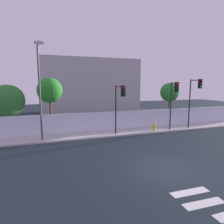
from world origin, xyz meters
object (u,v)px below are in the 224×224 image
Objects in this scene: traffic_light_left at (120,99)px; traffic_light_center at (174,96)px; street_lamp_curbside at (40,86)px; traffic_light_right at (195,93)px; fire_hydrant at (154,126)px; roadside_tree_leftmost at (8,101)px; roadside_tree_midleft at (50,91)px; roadside_tree_midright at (170,92)px.

traffic_light_center is (5.60, 0.17, 0.19)m from traffic_light_left.
traffic_light_right is at bearing -2.30° from street_lamp_curbside.
fire_hydrant is (3.96, 0.82, -2.83)m from traffic_light_left.
roadside_tree_leftmost is 3.70m from roadside_tree_midleft.
roadside_tree_midright reaches higher than fire_hydrant.
traffic_light_center is at bearing -13.77° from roadside_tree_leftmost.
roadside_tree_midleft is (-5.66, 3.81, 0.68)m from traffic_light_left.
fire_hydrant is 13.81m from roadside_tree_leftmost.
traffic_light_left is 0.88× the size of traffic_light_right.
traffic_light_left is 8.57m from roadside_tree_midright.
roadside_tree_midright is at bearing 38.99° from fire_hydrant.
roadside_tree_midright reaches higher than traffic_light_left.
traffic_light_center is at bearing -119.55° from roadside_tree_midright.
traffic_light_center is 3.50m from fire_hydrant.
fire_hydrant is 0.17× the size of roadside_tree_midright.
traffic_light_left is at bearing -22.39° from roadside_tree_leftmost.
fire_hydrant is at bearing -17.31° from roadside_tree_midleft.
roadside_tree_midleft reaches higher than fire_hydrant.
traffic_light_right is 0.67× the size of street_lamp_curbside.
roadside_tree_midright is (14.09, 3.09, -0.83)m from street_lamp_curbside.
fire_hydrant is at bearing 158.59° from traffic_light_center.
roadside_tree_midleft is at bearing 146.02° from traffic_light_left.
traffic_light_right is 14.49m from street_lamp_curbside.
roadside_tree_leftmost is at bearing -180.00° from roadside_tree_midright.
traffic_light_left is at bearing -6.42° from street_lamp_curbside.
traffic_light_left is 8.05m from traffic_light_right.
traffic_light_left is 6.86m from roadside_tree_midleft.
traffic_light_center is 15.31m from roadside_tree_leftmost.
roadside_tree_midright is at bearing 26.46° from traffic_light_left.
roadside_tree_midright is at bearing 12.37° from street_lamp_curbside.
traffic_light_right is (8.04, 0.14, 0.40)m from traffic_light_left.
roadside_tree_midleft is at bearing -180.00° from roadside_tree_midright.
roadside_tree_midleft reaches higher than traffic_light_right.
traffic_light_right is (2.43, -0.03, 0.20)m from traffic_light_center.
traffic_light_right is at bearing -9.39° from fire_hydrant.
traffic_light_left reaches higher than fire_hydrant.
traffic_light_right reaches higher than traffic_light_center.
traffic_light_left is 0.84× the size of roadside_tree_midleft.
traffic_light_right is 0.95× the size of roadside_tree_midleft.
fire_hydrant is 0.15× the size of roadside_tree_midleft.
traffic_light_right is 14.18m from roadside_tree_midleft.
traffic_light_center is at bearing -17.91° from roadside_tree_midleft.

